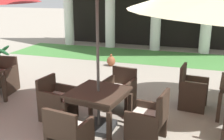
% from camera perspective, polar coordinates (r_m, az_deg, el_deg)
% --- Properties ---
extents(lawn_strip, '(10.94, 2.31, 0.01)m').
position_cam_1_polar(lawn_strip, '(10.34, 7.90, 2.82)').
color(lawn_strip, '#47843D').
rests_on(lawn_strip, ground).
extents(patio_chair_near_foreground_north, '(0.61, 0.64, 0.85)m').
position_cam_1_polar(patio_chair_near_foreground_north, '(7.20, -22.06, -1.15)').
color(patio_chair_near_foreground_north, '#38281E').
rests_on(patio_chair_near_foreground_north, ground).
extents(patio_chair_mid_right_west, '(0.61, 0.60, 0.93)m').
position_cam_1_polar(patio_chair_mid_right_west, '(6.00, 16.64, -3.92)').
color(patio_chair_mid_right_west, '#38281E').
rests_on(patio_chair_mid_right_west, ground).
extents(patio_table_far_back, '(1.07, 1.07, 0.75)m').
position_cam_1_polar(patio_table_far_back, '(4.80, -2.90, -5.59)').
color(patio_table_far_back, '#38281E').
rests_on(patio_table_far_back, ground).
extents(patio_chair_far_back_south, '(0.67, 0.58, 0.84)m').
position_cam_1_polar(patio_chair_far_back_south, '(4.19, -9.33, -13.08)').
color(patio_chair_far_back_south, '#38281E').
rests_on(patio_chair_far_back_south, ground).
extents(patio_chair_far_back_east, '(0.66, 0.67, 0.91)m').
position_cam_1_polar(patio_chair_far_back_east, '(4.55, 7.88, -10.45)').
color(patio_chair_far_back_east, '#38281E').
rests_on(patio_chair_far_back_east, ground).
extents(patio_chair_far_back_north, '(0.64, 0.60, 0.88)m').
position_cam_1_polar(patio_chair_far_back_north, '(5.66, 1.82, -4.46)').
color(patio_chair_far_back_north, '#38281E').
rests_on(patio_chair_far_back_north, ground).
extents(patio_chair_far_back_west, '(0.66, 0.63, 0.84)m').
position_cam_1_polar(patio_chair_far_back_west, '(5.39, -11.74, -6.30)').
color(patio_chair_far_back_west, '#38281E').
rests_on(patio_chair_far_back_west, ground).
extents(potted_palm_left_edge, '(0.56, 0.57, 0.94)m').
position_cam_1_polar(potted_palm_left_edge, '(8.92, -22.66, 1.64)').
color(potted_palm_left_edge, '#995638').
rests_on(potted_palm_left_edge, ground).
extents(terracotta_urn, '(0.28, 0.28, 0.41)m').
position_cam_1_polar(terracotta_urn, '(8.98, -0.20, 1.94)').
color(terracotta_urn, brown).
rests_on(terracotta_urn, ground).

